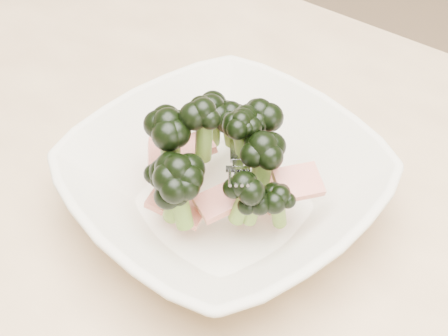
{
  "coord_description": "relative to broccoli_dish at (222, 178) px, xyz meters",
  "views": [
    {
      "loc": [
        0.13,
        -0.24,
        1.17
      ],
      "look_at": [
        -0.09,
        0.06,
        0.8
      ],
      "focal_mm": 50.0,
      "sensor_mm": 36.0,
      "label": 1
    }
  ],
  "objects": [
    {
      "name": "broccoli_dish",
      "position": [
        0.0,
        0.0,
        0.0
      ],
      "size": [
        0.3,
        0.3,
        0.12
      ],
      "color": "beige",
      "rests_on": "dining_table"
    }
  ]
}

